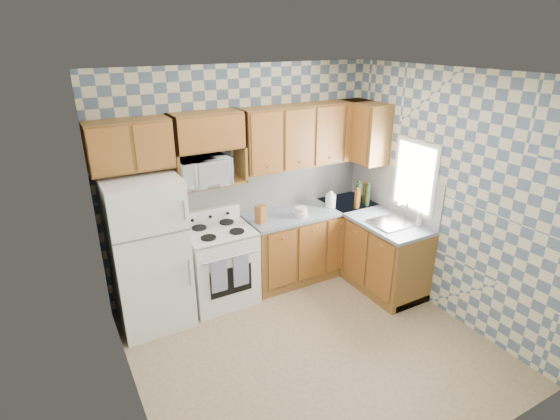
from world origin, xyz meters
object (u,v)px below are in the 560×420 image
object	(u,v)px
refrigerator	(148,253)
electric_kettle	(331,201)
stove_body	(220,266)
microwave	(203,172)

from	to	relation	value
refrigerator	electric_kettle	xyz separation A→B (m)	(2.34, -0.01, 0.16)
stove_body	electric_kettle	distance (m)	1.63
electric_kettle	microwave	bearing A→B (deg)	175.03
microwave	electric_kettle	bearing A→B (deg)	-6.94
stove_body	microwave	distance (m)	1.16
microwave	electric_kettle	world-z (taller)	microwave
stove_body	microwave	bearing A→B (deg)	132.73
refrigerator	electric_kettle	world-z (taller)	refrigerator
stove_body	microwave	world-z (taller)	microwave
refrigerator	microwave	xyz separation A→B (m)	(0.71, 0.13, 0.76)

